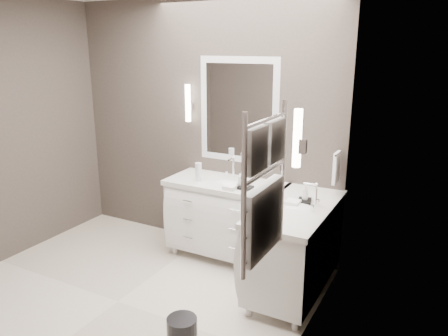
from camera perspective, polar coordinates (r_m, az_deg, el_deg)
The scene contains 17 objects.
floor at distance 4.19m, azimuth -13.70°, elevation -16.64°, with size 3.20×3.00×0.01m, color silver.
wall_back at distance 4.83m, azimuth -2.85°, elevation 5.53°, with size 3.20×0.01×2.70m, color #423A35.
wall_right at distance 2.84m, azimuth 9.41°, elevation -2.07°, with size 0.01×3.00×2.70m, color #423A35.
vanity_back at distance 4.63m, azimuth 0.31°, elevation -6.09°, with size 1.24×0.59×0.97m.
vanity_right at distance 4.04m, azimuth 9.29°, elevation -9.73°, with size 0.59×1.24×0.97m.
mirror_back at distance 4.57m, azimuth 1.89°, elevation 7.49°, with size 0.90×0.02×1.10m.
mirror_right at distance 3.54m, azimuth 13.55°, elevation 4.61°, with size 0.02×0.90×1.10m.
sconce_back at distance 4.80m, azimuth -4.73°, elevation 8.35°, with size 0.06×0.06×0.40m.
sconce_right at distance 3.00m, azimuth 9.55°, elevation 3.70°, with size 0.06×0.06×0.40m.
towel_bar_corner at distance 4.18m, azimuth 14.48°, elevation 0.12°, with size 0.03×0.22×0.30m.
towel_ladder at distance 2.49m, azimuth 5.24°, elevation -3.48°, with size 0.06×0.58×0.90m.
amenity_tray_back at distance 4.29m, azimuth 2.54°, elevation -2.51°, with size 0.17×0.13×0.03m, color black.
amenity_tray_right at distance 3.99m, azimuth 10.50°, elevation -4.23°, with size 0.11×0.15×0.02m, color black.
water_bottle at distance 4.51m, azimuth -3.35°, elevation -0.52°, with size 0.07×0.07×0.19m, color silver.
soap_bottle_a at distance 4.30m, azimuth 2.30°, elevation -1.35°, with size 0.06×0.06×0.14m, color white.
soap_bottle_b at distance 4.24m, azimuth 2.73°, elevation -1.91°, with size 0.07×0.07×0.09m, color black.
soap_bottle_c at distance 3.97m, azimuth 10.56°, elevation -3.10°, with size 0.06×0.06×0.14m, color white.
Camera 1 is at (2.46, -2.57, 2.21)m, focal length 35.00 mm.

